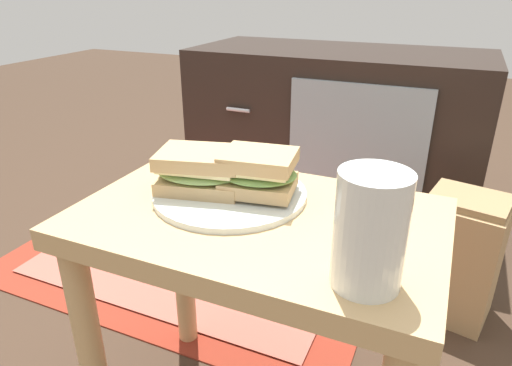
# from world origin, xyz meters

# --- Properties ---
(side_table) EXTENTS (0.56, 0.36, 0.46)m
(side_table) POSITION_xyz_m (0.00, 0.00, 0.37)
(side_table) COLOR tan
(side_table) RESTS_ON ground
(tv_cabinet) EXTENTS (0.96, 0.46, 0.58)m
(tv_cabinet) POSITION_xyz_m (-0.12, 0.95, 0.29)
(tv_cabinet) COLOR black
(tv_cabinet) RESTS_ON ground
(area_rug) EXTENTS (1.09, 0.81, 0.01)m
(area_rug) POSITION_xyz_m (-0.41, 0.49, 0.00)
(area_rug) COLOR maroon
(area_rug) RESTS_ON ground
(plate) EXTENTS (0.25, 0.25, 0.01)m
(plate) POSITION_xyz_m (-0.07, 0.04, 0.47)
(plate) COLOR silver
(plate) RESTS_ON side_table
(sandwich_front) EXTENTS (0.17, 0.13, 0.07)m
(sandwich_front) POSITION_xyz_m (-0.11, 0.03, 0.50)
(sandwich_front) COLOR tan
(sandwich_front) RESTS_ON plate
(sandwich_back) EXTENTS (0.14, 0.12, 0.07)m
(sandwich_back) POSITION_xyz_m (-0.02, 0.04, 0.51)
(sandwich_back) COLOR tan
(sandwich_back) RESTS_ON plate
(beer_glass) EXTENTS (0.08, 0.08, 0.14)m
(beer_glass) POSITION_xyz_m (0.19, -0.11, 0.53)
(beer_glass) COLOR silver
(beer_glass) RESTS_ON side_table
(coaster) EXTENTS (0.09, 0.09, 0.01)m
(coaster) POSITION_xyz_m (0.16, 0.03, 0.46)
(coaster) COLOR #332D28
(coaster) RESTS_ON side_table
(paper_bag) EXTENTS (0.21, 0.19, 0.33)m
(paper_bag) POSITION_xyz_m (0.32, 0.50, 0.16)
(paper_bag) COLOR tan
(paper_bag) RESTS_ON ground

